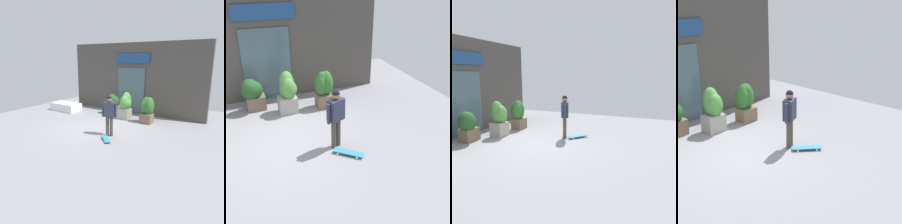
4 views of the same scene
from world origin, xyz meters
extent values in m
plane|color=gray|center=(0.00, 0.00, 0.00)|extent=(12.00, 12.00, 0.00)
cube|color=#4C4742|center=(0.00, 3.14, 1.90)|extent=(7.93, 0.25, 3.80)
cube|color=#47606B|center=(-0.05, 2.99, 1.24)|extent=(1.63, 0.06, 2.49)
cube|color=navy|center=(0.01, 2.97, 2.99)|extent=(2.00, 0.05, 0.50)
cylinder|color=#4C4238|center=(1.14, -0.71, 0.40)|extent=(0.13, 0.13, 0.80)
cylinder|color=#4C4238|center=(1.00, -0.78, 0.40)|extent=(0.13, 0.13, 0.80)
cube|color=#2D3347|center=(1.07, -0.74, 1.08)|extent=(0.48, 0.40, 0.57)
cylinder|color=#2D3347|center=(1.30, -0.64, 1.05)|extent=(0.09, 0.09, 0.54)
cylinder|color=#2D3347|center=(0.84, -0.84, 1.05)|extent=(0.09, 0.09, 0.54)
sphere|color=#997051|center=(1.07, -0.74, 1.47)|extent=(0.21, 0.21, 0.21)
sphere|color=black|center=(1.07, -0.74, 1.51)|extent=(0.20, 0.20, 0.20)
cube|color=teal|center=(1.23, -1.22, 0.07)|extent=(0.73, 0.69, 0.02)
cylinder|color=silver|center=(1.50, -1.30, 0.03)|extent=(0.06, 0.06, 0.05)
cylinder|color=silver|center=(1.35, -1.47, 0.03)|extent=(0.06, 0.06, 0.05)
cylinder|color=silver|center=(1.12, -0.96, 0.03)|extent=(0.06, 0.06, 0.05)
cylinder|color=silver|center=(0.96, -1.14, 0.03)|extent=(0.06, 0.06, 0.05)
cube|color=gray|center=(0.31, 1.70, 0.27)|extent=(0.58, 0.49, 0.54)
ellipsoid|color=#4C8C3D|center=(0.37, 1.71, 0.78)|extent=(0.56, 0.57, 0.59)
ellipsoid|color=#4C8C3D|center=(0.35, 1.81, 0.91)|extent=(0.48, 0.52, 0.89)
ellipsoid|color=#4C8C3D|center=(0.36, 1.60, 0.84)|extent=(0.46, 0.41, 0.71)
cube|color=brown|center=(1.56, 1.64, 0.23)|extent=(0.56, 0.48, 0.45)
ellipsoid|color=#2D6628|center=(1.64, 1.71, 0.81)|extent=(0.45, 0.55, 0.85)
ellipsoid|color=#2D6628|center=(1.49, 1.67, 0.82)|extent=(0.42, 0.37, 0.86)
ellipsoid|color=#2D6628|center=(1.45, 1.69, 0.79)|extent=(0.39, 0.52, 0.78)
cube|color=brown|center=(-0.62, 2.29, 0.23)|extent=(0.61, 0.47, 0.47)
ellipsoid|color=#235123|center=(-0.59, 2.24, 0.70)|extent=(0.43, 0.41, 0.55)
ellipsoid|color=#235123|center=(-0.76, 2.19, 0.76)|extent=(0.59, 0.57, 0.69)
camera|label=1|loc=(5.66, -7.39, 3.01)|focal=34.51mm
camera|label=2|loc=(-1.16, -6.72, 4.28)|focal=45.96mm
camera|label=3|loc=(-6.16, -3.71, 2.38)|focal=34.18mm
camera|label=4|loc=(-5.09, -6.42, 3.99)|focal=53.92mm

